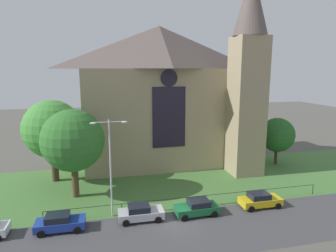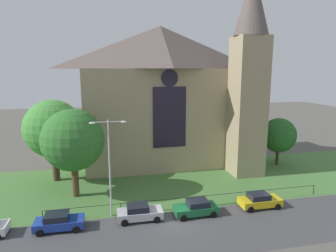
{
  "view_description": "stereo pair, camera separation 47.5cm",
  "coord_description": "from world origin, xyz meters",
  "px_view_note": "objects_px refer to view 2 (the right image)",
  "views": [
    {
      "loc": [
        -6.81,
        -24.6,
        13.85
      ],
      "look_at": [
        0.84,
        8.0,
        7.49
      ],
      "focal_mm": 31.81,
      "sensor_mm": 36.0,
      "label": 1
    },
    {
      "loc": [
        -6.34,
        -24.71,
        13.85
      ],
      "look_at": [
        0.84,
        8.0,
        7.49
      ],
      "focal_mm": 31.81,
      "sensor_mm": 36.0,
      "label": 2
    }
  ],
  "objects_px": {
    "tree_right_far": "(279,135)",
    "parked_car_yellow": "(260,200)",
    "parked_car_silver": "(139,212)",
    "parked_car_green": "(196,208)",
    "church_building": "(167,94)",
    "parked_car_blue": "(59,222)",
    "streetlamp_near": "(109,157)",
    "tree_left_far": "(53,129)",
    "tree_left_near": "(73,140)"
  },
  "relations": [
    {
      "from": "tree_left_near",
      "to": "parked_car_blue",
      "type": "bearing_deg",
      "value": -97.06
    },
    {
      "from": "tree_left_far",
      "to": "streetlamp_near",
      "type": "bearing_deg",
      "value": -59.56
    },
    {
      "from": "tree_left_near",
      "to": "parked_car_blue",
      "type": "relative_size",
      "value": 2.31
    },
    {
      "from": "church_building",
      "to": "tree_right_far",
      "type": "bearing_deg",
      "value": -17.51
    },
    {
      "from": "parked_car_blue",
      "to": "parked_car_yellow",
      "type": "bearing_deg",
      "value": 1.71
    },
    {
      "from": "parked_car_green",
      "to": "parked_car_yellow",
      "type": "relative_size",
      "value": 1.01
    },
    {
      "from": "tree_left_far",
      "to": "parked_car_silver",
      "type": "height_order",
      "value": "tree_left_far"
    },
    {
      "from": "tree_right_far",
      "to": "tree_left_near",
      "type": "distance_m",
      "value": 28.82
    },
    {
      "from": "parked_car_yellow",
      "to": "parked_car_blue",
      "type": "bearing_deg",
      "value": -179.21
    },
    {
      "from": "tree_right_far",
      "to": "parked_car_yellow",
      "type": "xyz_separation_m",
      "value": [
        -9.72,
        -12.3,
        -3.67
      ]
    },
    {
      "from": "parked_car_blue",
      "to": "parked_car_yellow",
      "type": "distance_m",
      "value": 19.4
    },
    {
      "from": "tree_left_near",
      "to": "parked_car_yellow",
      "type": "xyz_separation_m",
      "value": [
        18.53,
        -6.93,
        -5.63
      ]
    },
    {
      "from": "church_building",
      "to": "parked_car_yellow",
      "type": "distance_m",
      "value": 20.6
    },
    {
      "from": "tree_left_far",
      "to": "tree_left_near",
      "type": "xyz_separation_m",
      "value": [
        2.82,
        -5.58,
        -0.3
      ]
    },
    {
      "from": "parked_car_blue",
      "to": "parked_car_yellow",
      "type": "relative_size",
      "value": 1.01
    },
    {
      "from": "tree_right_far",
      "to": "parked_car_green",
      "type": "bearing_deg",
      "value": -142.96
    },
    {
      "from": "tree_left_far",
      "to": "parked_car_green",
      "type": "xyz_separation_m",
      "value": [
        14.51,
        -12.71,
        -5.93
      ]
    },
    {
      "from": "tree_left_near",
      "to": "parked_car_blue",
      "type": "xyz_separation_m",
      "value": [
        -0.88,
        -7.08,
        -5.63
      ]
    },
    {
      "from": "tree_left_near",
      "to": "parked_car_silver",
      "type": "relative_size",
      "value": 2.31
    },
    {
      "from": "parked_car_silver",
      "to": "parked_car_yellow",
      "type": "distance_m",
      "value": 12.29
    },
    {
      "from": "church_building",
      "to": "parked_car_green",
      "type": "relative_size",
      "value": 6.14
    },
    {
      "from": "parked_car_blue",
      "to": "streetlamp_near",
      "type": "bearing_deg",
      "value": 20.36
    },
    {
      "from": "tree_right_far",
      "to": "parked_car_blue",
      "type": "bearing_deg",
      "value": -156.85
    },
    {
      "from": "tree_left_far",
      "to": "parked_car_green",
      "type": "distance_m",
      "value": 20.18
    },
    {
      "from": "tree_left_near",
      "to": "parked_car_green",
      "type": "height_order",
      "value": "tree_left_near"
    },
    {
      "from": "tree_left_near",
      "to": "parked_car_yellow",
      "type": "distance_m",
      "value": 20.57
    },
    {
      "from": "tree_left_near",
      "to": "parked_car_silver",
      "type": "xyz_separation_m",
      "value": [
        6.23,
        -6.89,
        -5.63
      ]
    },
    {
      "from": "tree_right_far",
      "to": "parked_car_silver",
      "type": "bearing_deg",
      "value": -150.89
    },
    {
      "from": "tree_right_far",
      "to": "streetlamp_near",
      "type": "xyz_separation_m",
      "value": [
        -24.55,
        -10.87,
        1.45
      ]
    },
    {
      "from": "tree_left_near",
      "to": "parked_car_green",
      "type": "xyz_separation_m",
      "value": [
        11.69,
        -7.12,
        -5.63
      ]
    },
    {
      "from": "parked_car_blue",
      "to": "parked_car_silver",
      "type": "relative_size",
      "value": 1.0
    },
    {
      "from": "parked_car_silver",
      "to": "parked_car_green",
      "type": "height_order",
      "value": "same"
    },
    {
      "from": "church_building",
      "to": "parked_car_green",
      "type": "height_order",
      "value": "church_building"
    },
    {
      "from": "tree_left_far",
      "to": "parked_car_green",
      "type": "relative_size",
      "value": 2.43
    },
    {
      "from": "tree_right_far",
      "to": "parked_car_blue",
      "type": "distance_m",
      "value": 31.88
    },
    {
      "from": "streetlamp_near",
      "to": "parked_car_silver",
      "type": "bearing_deg",
      "value": -28.6
    },
    {
      "from": "parked_car_blue",
      "to": "parked_car_yellow",
      "type": "xyz_separation_m",
      "value": [
        19.4,
        0.15,
        0.0
      ]
    },
    {
      "from": "parked_car_yellow",
      "to": "parked_car_silver",
      "type": "bearing_deg",
      "value": -179.87
    },
    {
      "from": "church_building",
      "to": "parked_car_silver",
      "type": "relative_size",
      "value": 6.14
    },
    {
      "from": "streetlamp_near",
      "to": "parked_car_silver",
      "type": "distance_m",
      "value": 5.88
    },
    {
      "from": "tree_right_far",
      "to": "parked_car_yellow",
      "type": "height_order",
      "value": "tree_right_far"
    },
    {
      "from": "tree_right_far",
      "to": "tree_left_near",
      "type": "relative_size",
      "value": 0.71
    },
    {
      "from": "parked_car_blue",
      "to": "parked_car_green",
      "type": "height_order",
      "value": "same"
    },
    {
      "from": "streetlamp_near",
      "to": "parked_car_green",
      "type": "xyz_separation_m",
      "value": [
        8.0,
        -1.62,
        -5.12
      ]
    },
    {
      "from": "tree_right_far",
      "to": "church_building",
      "type": "bearing_deg",
      "value": 162.49
    },
    {
      "from": "streetlamp_near",
      "to": "parked_car_yellow",
      "type": "xyz_separation_m",
      "value": [
        14.83,
        -1.43,
        -5.12
      ]
    },
    {
      "from": "tree_left_near",
      "to": "church_building",
      "type": "bearing_deg",
      "value": 39.48
    },
    {
      "from": "parked_car_silver",
      "to": "parked_car_blue",
      "type": "bearing_deg",
      "value": -177.36
    },
    {
      "from": "streetlamp_near",
      "to": "parked_car_yellow",
      "type": "relative_size",
      "value": 2.23
    },
    {
      "from": "tree_left_far",
      "to": "streetlamp_near",
      "type": "distance_m",
      "value": 12.88
    }
  ]
}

